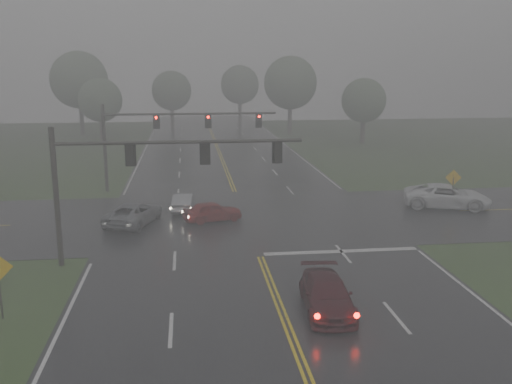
{
  "coord_description": "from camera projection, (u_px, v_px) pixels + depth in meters",
  "views": [
    {
      "loc": [
        -3.69,
        -14.46,
        9.95
      ],
      "look_at": [
        0.01,
        16.0,
        3.11
      ],
      "focal_mm": 40.0,
      "sensor_mm": 36.0,
      "label": 1
    }
  ],
  "objects": [
    {
      "name": "signal_gantry_near",
      "position": [
        133.0,
        168.0,
        28.35
      ],
      "size": [
        12.45,
        0.31,
        7.04
      ],
      "color": "black",
      "rests_on": "ground"
    },
    {
      "name": "tree_n_far",
      "position": [
        240.0,
        85.0,
        100.77
      ],
      "size": [
        6.81,
        6.81,
        10.0
      ],
      "color": "#30251F",
      "rests_on": "ground"
    },
    {
      "name": "sedan_silver",
      "position": [
        184.0,
        211.0,
        39.81
      ],
      "size": [
        1.72,
        3.96,
        1.27
      ],
      "primitive_type": "imported",
      "rotation": [
        0.0,
        0.0,
        3.04
      ],
      "color": "gray",
      "rests_on": "ground"
    },
    {
      "name": "signal_gantry_far",
      "position": [
        160.0,
        129.0,
        45.42
      ],
      "size": [
        13.85,
        0.35,
        6.98
      ],
      "color": "black",
      "rests_on": "ground"
    },
    {
      "name": "stop_bar",
      "position": [
        341.0,
        252.0,
        31.09
      ],
      "size": [
        8.5,
        0.5,
        0.01
      ],
      "primitive_type": "cube",
      "color": "silver",
      "rests_on": "ground"
    },
    {
      "name": "tree_ne_a",
      "position": [
        290.0,
        83.0,
        82.58
      ],
      "size": [
        7.7,
        7.7,
        11.31
      ],
      "color": "#30251F",
      "rests_on": "ground"
    },
    {
      "name": "pickup_white",
      "position": [
        446.0,
        208.0,
        40.71
      ],
      "size": [
        6.56,
        4.53,
        1.67
      ],
      "primitive_type": "imported",
      "rotation": [
        0.0,
        0.0,
        1.25
      ],
      "color": "silver",
      "rests_on": "ground"
    },
    {
      "name": "main_road",
      "position": [
        248.0,
        226.0,
        35.99
      ],
      "size": [
        18.0,
        160.0,
        0.02
      ],
      "primitive_type": "cube",
      "color": "black",
      "rests_on": "ground"
    },
    {
      "name": "tree_e_near",
      "position": [
        364.0,
        101.0,
        73.22
      ],
      "size": [
        5.71,
        5.71,
        8.39
      ],
      "color": "#30251F",
      "rests_on": "ground"
    },
    {
      "name": "car_grey",
      "position": [
        134.0,
        224.0,
        36.47
      ],
      "size": [
        3.91,
        5.58,
        1.41
      ],
      "primitive_type": "imported",
      "rotation": [
        0.0,
        0.0,
        2.8
      ],
      "color": "slate",
      "rests_on": "ground"
    },
    {
      "name": "sedan_maroon",
      "position": [
        326.0,
        311.0,
        23.63
      ],
      "size": [
        2.27,
        4.86,
        1.37
      ],
      "primitive_type": "imported",
      "rotation": [
        0.0,
        0.0,
        -0.07
      ],
      "color": "#3C0A11",
      "rests_on": "ground"
    },
    {
      "name": "tree_n_mid",
      "position": [
        171.0,
        91.0,
        89.65
      ],
      "size": [
        6.23,
        6.23,
        9.15
      ],
      "color": "#30251F",
      "rests_on": "ground"
    },
    {
      "name": "sign_diamond_east",
      "position": [
        453.0,
        182.0,
        40.53
      ],
      "size": [
        1.12,
        0.26,
        2.72
      ],
      "rotation": [
        0.0,
        0.0,
        -0.19
      ],
      "color": "black",
      "rests_on": "ground"
    },
    {
      "name": "sedan_red",
      "position": [
        213.0,
        221.0,
        37.17
      ],
      "size": [
        4.1,
        2.52,
        1.3
      ],
      "primitive_type": "imported",
      "rotation": [
        0.0,
        0.0,
        1.85
      ],
      "color": "maroon",
      "rests_on": "ground"
    },
    {
      "name": "cross_street",
      "position": [
        245.0,
        218.0,
        37.93
      ],
      "size": [
        120.0,
        14.0,
        0.02
      ],
      "primitive_type": "cube",
      "color": "black",
      "rests_on": "ground"
    },
    {
      "name": "tree_nw_b",
      "position": [
        79.0,
        80.0,
        81.44
      ],
      "size": [
        8.16,
        8.16,
        11.99
      ],
      "color": "#30251F",
      "rests_on": "ground"
    },
    {
      "name": "tree_nw_a",
      "position": [
        100.0,
        100.0,
        74.31
      ],
      "size": [
        5.71,
        5.71,
        8.38
      ],
      "color": "#30251F",
      "rests_on": "ground"
    }
  ]
}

